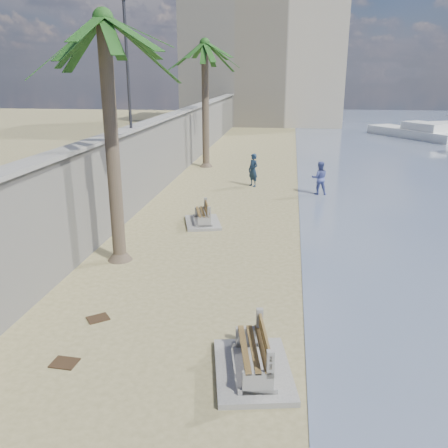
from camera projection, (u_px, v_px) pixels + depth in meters
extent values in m
plane|color=#988C5D|center=(199.00, 400.00, 8.81)|extent=(140.00, 140.00, 0.00)
cube|color=gray|center=(175.00, 145.00, 27.83)|extent=(0.45, 70.00, 3.50)
cube|color=gray|center=(174.00, 114.00, 27.28)|extent=(0.80, 70.00, 0.12)
cube|color=#B7AA93|center=(264.00, 62.00, 56.00)|extent=(18.00, 12.00, 14.00)
cube|color=gray|center=(253.00, 370.00, 9.59)|extent=(1.89, 2.44, 0.12)
cube|color=gray|center=(203.00, 223.00, 19.06)|extent=(1.80, 2.23, 0.11)
cylinder|color=brown|center=(112.00, 148.00, 14.31)|extent=(0.42, 0.42, 7.26)
cylinder|color=brown|center=(205.00, 107.00, 29.56)|extent=(0.44, 0.44, 7.51)
cylinder|color=#2D2D33|center=(127.00, 65.00, 18.94)|extent=(0.12, 0.12, 5.00)
imported|color=#15263C|center=(253.00, 168.00, 25.12)|extent=(0.86, 0.86, 2.01)
imported|color=#485296|center=(319.00, 176.00, 23.43)|extent=(0.94, 0.76, 1.84)
cube|color=#382616|center=(64.00, 363.00, 9.91)|extent=(0.55, 0.45, 0.03)
cube|color=#382616|center=(98.00, 318.00, 11.70)|extent=(0.65, 0.63, 0.03)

